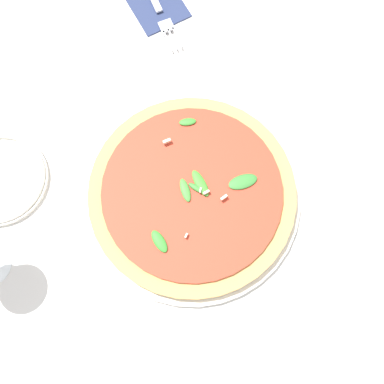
# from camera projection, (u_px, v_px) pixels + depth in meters

# --- Properties ---
(ground_plane) EXTENTS (6.00, 6.00, 0.00)m
(ground_plane) POSITION_uv_depth(u_px,v_px,m) (190.00, 207.00, 0.72)
(ground_plane) COLOR silver
(pizza_arugula_main) EXTENTS (0.34, 0.34, 0.05)m
(pizza_arugula_main) POSITION_uv_depth(u_px,v_px,m) (192.00, 194.00, 0.70)
(pizza_arugula_main) COLOR silver
(pizza_arugula_main) RESTS_ON ground_plane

